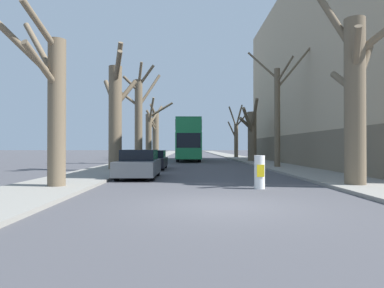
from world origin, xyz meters
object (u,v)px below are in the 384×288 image
at_px(street_tree_right_0, 354,93).
at_px(double_decker_bus, 189,138).
at_px(street_tree_right_1, 278,112).
at_px(street_tree_right_2, 252,134).
at_px(street_tree_left_0, 53,102).
at_px(parked_car_0, 139,164).
at_px(street_tree_left_4, 155,132).
at_px(street_tree_right_3, 236,135).
at_px(parked_car_1, 153,160).
at_px(street_tree_left_3, 150,132).
at_px(traffic_bollard, 260,172).
at_px(street_tree_left_1, 116,112).
at_px(street_tree_left_2, 139,116).

distance_m(street_tree_right_0, double_decker_bus, 25.60).
relative_size(street_tree_right_1, street_tree_right_2, 1.37).
relative_size(street_tree_left_0, double_decker_bus, 0.56).
distance_m(street_tree_left_0, parked_car_0, 5.62).
relative_size(street_tree_left_4, street_tree_right_0, 0.90).
relative_size(street_tree_right_3, parked_car_0, 1.69).
bearing_deg(street_tree_left_4, parked_car_1, -84.73).
xyz_separation_m(street_tree_left_3, parked_car_1, (1.97, -15.61, -2.54)).
distance_m(parked_car_1, traffic_bollard, 12.05).
height_order(street_tree_left_0, parked_car_0, street_tree_left_0).
height_order(street_tree_left_1, street_tree_left_4, street_tree_left_1).
bearing_deg(parked_car_1, street_tree_right_3, 68.67).
bearing_deg(parked_car_1, street_tree_right_1, 4.84).
xyz_separation_m(street_tree_left_0, street_tree_left_4, (0.16, 35.44, 0.44)).
bearing_deg(street_tree_left_3, parked_car_0, -84.93).
relative_size(street_tree_left_0, street_tree_right_3, 0.91).
distance_m(street_tree_left_0, street_tree_left_4, 35.45).
distance_m(street_tree_right_0, street_tree_right_2, 21.48).
distance_m(street_tree_right_0, street_tree_right_1, 11.32).
height_order(street_tree_left_0, parked_car_1, street_tree_left_0).
relative_size(parked_car_0, parked_car_1, 0.98).
relative_size(street_tree_left_2, street_tree_right_2, 1.44).
relative_size(street_tree_right_0, street_tree_right_3, 1.15).
height_order(street_tree_left_0, street_tree_right_0, street_tree_right_0).
height_order(street_tree_right_0, parked_car_1, street_tree_right_0).
xyz_separation_m(street_tree_left_2, street_tree_right_0, (10.59, -17.63, -0.76)).
distance_m(street_tree_left_4, parked_car_0, 31.21).
distance_m(street_tree_right_3, traffic_bollard, 33.98).
bearing_deg(parked_car_0, street_tree_right_3, 73.19).
xyz_separation_m(street_tree_right_2, parked_car_0, (-8.75, -17.52, -2.17)).
distance_m(street_tree_left_3, parked_car_1, 15.94).
bearing_deg(parked_car_0, street_tree_left_1, 113.71).
bearing_deg(double_decker_bus, parked_car_0, -96.60).
bearing_deg(double_decker_bus, street_tree_left_3, 162.73).
bearing_deg(street_tree_right_1, double_decker_bus, 114.87).
distance_m(street_tree_right_0, traffic_bollard, 4.68).
height_order(street_tree_left_4, double_decker_bus, street_tree_left_4).
xyz_separation_m(street_tree_right_2, traffic_bollard, (-3.79, -21.87, -2.22)).
distance_m(street_tree_right_1, street_tree_right_2, 10.23).
bearing_deg(parked_car_0, street_tree_right_2, 63.48).
distance_m(street_tree_left_4, parked_car_1, 24.65).
distance_m(street_tree_right_1, traffic_bollard, 12.75).
distance_m(street_tree_left_4, traffic_bollard, 36.19).
bearing_deg(parked_car_1, street_tree_right_2, 51.25).
bearing_deg(street_tree_right_0, street_tree_right_3, 89.54).
bearing_deg(double_decker_bus, street_tree_left_2, -121.56).
xyz_separation_m(street_tree_right_1, street_tree_right_3, (0.17, 21.94, -0.87)).
distance_m(street_tree_left_1, street_tree_left_4, 25.98).
xyz_separation_m(street_tree_left_2, traffic_bollard, (6.96, -18.04, -3.69)).
distance_m(street_tree_left_4, street_tree_right_0, 36.58).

